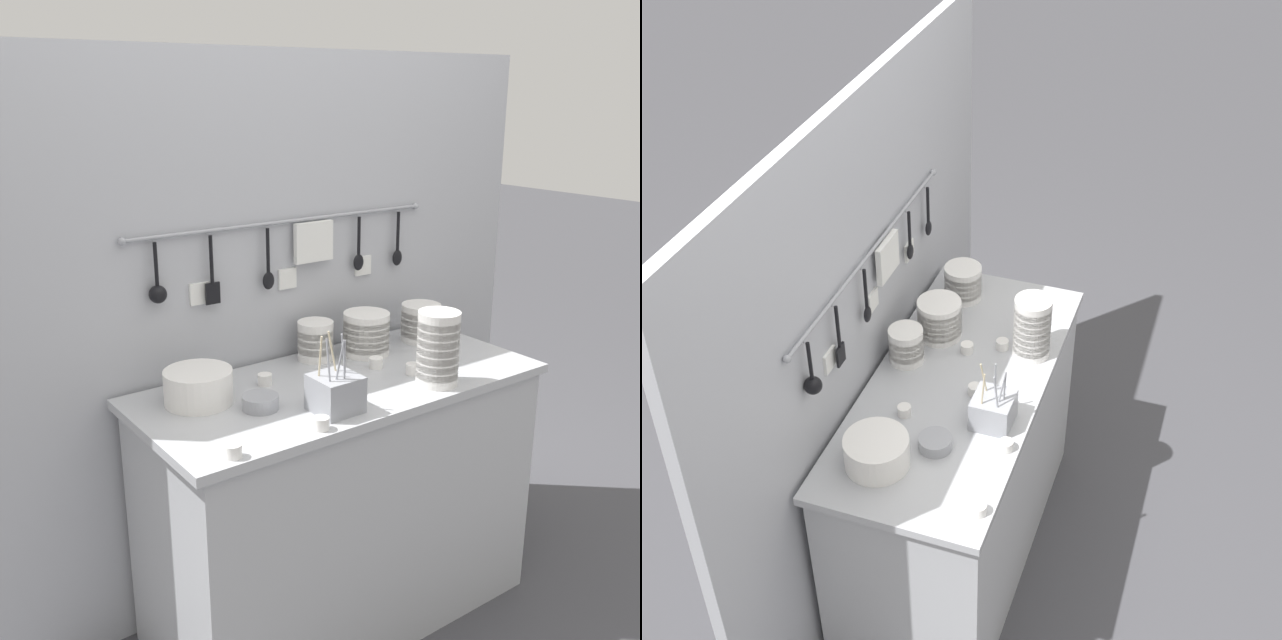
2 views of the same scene
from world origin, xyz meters
The scene contains 16 objects.
ground_plane centered at (0.00, 0.00, 0.00)m, with size 20.00×20.00×0.00m, color #424247.
counter centered at (0.00, 0.00, 0.44)m, with size 1.33×0.59×0.88m.
back_wall centered at (0.00, 0.33, 0.95)m, with size 2.13×0.09×1.90m.
bowl_stack_short_front centered at (0.23, 0.15, 0.95)m, with size 0.16×0.16×0.15m.
bowl_stack_back_corner centered at (0.23, -0.20, 1.00)m, with size 0.13×0.13×0.24m.
bowl_stack_tall_left centered at (0.49, 0.15, 0.95)m, with size 0.15×0.15×0.14m.
bowl_stack_wide_centre centered at (0.05, 0.21, 0.95)m, with size 0.12×0.12×0.14m.
plate_stack centered at (-0.45, 0.11, 0.93)m, with size 0.21×0.21×0.10m.
steel_mixing_bowl centered at (-0.32, -0.04, 0.90)m, with size 0.11×0.11×0.04m.
cutlery_caddy centered at (-0.15, -0.18, 0.94)m, with size 0.13×0.13×0.23m.
cup_by_caddy centered at (-0.22, 0.11, 0.90)m, with size 0.05×0.05×0.04m.
cup_beside_plates centered at (-0.04, -0.07, 0.90)m, with size 0.05×0.05×0.04m.
cup_edge_far centered at (-0.54, -0.25, 0.90)m, with size 0.05×0.05×0.04m.
cup_back_right centered at (0.17, 0.02, 0.90)m, with size 0.05×0.05×0.04m.
cup_front_left centered at (0.23, -0.09, 0.90)m, with size 0.05×0.05×0.04m.
cup_centre centered at (-0.26, -0.25, 0.90)m, with size 0.05×0.05×0.04m.
Camera 2 is at (-2.21, -0.77, 2.92)m, focal length 50.00 mm.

